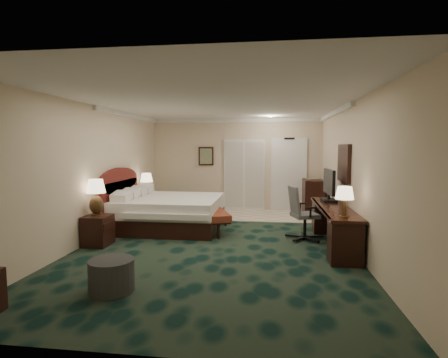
# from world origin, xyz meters

# --- Properties ---
(floor) EXTENTS (5.00, 7.50, 0.00)m
(floor) POSITION_xyz_m (0.00, 0.00, 0.00)
(floor) COLOR black
(floor) RESTS_ON ground
(ceiling) EXTENTS (5.00, 7.50, 0.00)m
(ceiling) POSITION_xyz_m (0.00, 0.00, 2.70)
(ceiling) COLOR silver
(ceiling) RESTS_ON wall_back
(wall_back) EXTENTS (5.00, 0.00, 2.70)m
(wall_back) POSITION_xyz_m (0.00, 3.75, 1.35)
(wall_back) COLOR beige
(wall_back) RESTS_ON ground
(wall_front) EXTENTS (5.00, 0.00, 2.70)m
(wall_front) POSITION_xyz_m (0.00, -3.75, 1.35)
(wall_front) COLOR beige
(wall_front) RESTS_ON ground
(wall_left) EXTENTS (0.00, 7.50, 2.70)m
(wall_left) POSITION_xyz_m (-2.50, 0.00, 1.35)
(wall_left) COLOR beige
(wall_left) RESTS_ON ground
(wall_right) EXTENTS (0.00, 7.50, 2.70)m
(wall_right) POSITION_xyz_m (2.50, 0.00, 1.35)
(wall_right) COLOR beige
(wall_right) RESTS_ON ground
(crown_molding) EXTENTS (5.00, 7.50, 0.10)m
(crown_molding) POSITION_xyz_m (0.00, 0.00, 2.65)
(crown_molding) COLOR white
(crown_molding) RESTS_ON wall_back
(tile_patch) EXTENTS (3.20, 1.70, 0.01)m
(tile_patch) POSITION_xyz_m (0.90, 2.90, 0.01)
(tile_patch) COLOR #C8AF8F
(tile_patch) RESTS_ON ground
(headboard) EXTENTS (0.12, 2.00, 1.40)m
(headboard) POSITION_xyz_m (-2.44, 1.00, 0.70)
(headboard) COLOR #4A1512
(headboard) RESTS_ON ground
(entry_door) EXTENTS (1.02, 0.06, 2.18)m
(entry_door) POSITION_xyz_m (1.55, 3.72, 1.05)
(entry_door) COLOR white
(entry_door) RESTS_ON ground
(closet_doors) EXTENTS (1.20, 0.06, 2.10)m
(closet_doors) POSITION_xyz_m (0.25, 3.71, 1.05)
(closet_doors) COLOR beige
(closet_doors) RESTS_ON ground
(wall_art) EXTENTS (0.45, 0.06, 0.55)m
(wall_art) POSITION_xyz_m (-0.90, 3.71, 1.60)
(wall_art) COLOR #4C675A
(wall_art) RESTS_ON wall_back
(wall_mirror) EXTENTS (0.05, 0.95, 0.75)m
(wall_mirror) POSITION_xyz_m (2.46, 0.60, 1.55)
(wall_mirror) COLOR white
(wall_mirror) RESTS_ON wall_right
(bed) EXTENTS (2.25, 2.09, 0.71)m
(bed) POSITION_xyz_m (-1.27, 1.16, 0.36)
(bed) COLOR white
(bed) RESTS_ON ground
(nightstand_near) EXTENTS (0.46, 0.53, 0.57)m
(nightstand_near) POSITION_xyz_m (-2.25, -0.44, 0.29)
(nightstand_near) COLOR black
(nightstand_near) RESTS_ON ground
(nightstand_far) EXTENTS (0.45, 0.51, 0.56)m
(nightstand_far) POSITION_xyz_m (-2.26, 2.32, 0.28)
(nightstand_far) COLOR black
(nightstand_far) RESTS_ON ground
(lamp_near) EXTENTS (0.44, 0.44, 0.69)m
(lamp_near) POSITION_xyz_m (-2.29, -0.39, 0.92)
(lamp_near) COLOR #301F0B
(lamp_near) RESTS_ON nightstand_near
(lamp_far) EXTENTS (0.36, 0.36, 0.63)m
(lamp_far) POSITION_xyz_m (-2.24, 2.26, 0.87)
(lamp_far) COLOR #301F0B
(lamp_far) RESTS_ON nightstand_far
(bed_bench) EXTENTS (0.94, 1.47, 0.47)m
(bed_bench) POSITION_xyz_m (-0.23, 0.93, 0.24)
(bed_bench) COLOR #682D0E
(bed_bench) RESTS_ON ground
(ottoman) EXTENTS (0.74, 0.74, 0.42)m
(ottoman) POSITION_xyz_m (-1.04, -2.43, 0.21)
(ottoman) COLOR #2D2D2D
(ottoman) RESTS_ON ground
(desk) EXTENTS (0.56, 2.58, 0.74)m
(desk) POSITION_xyz_m (2.20, 0.12, 0.37)
(desk) COLOR black
(desk) RESTS_ON ground
(tv) EXTENTS (0.11, 0.87, 0.67)m
(tv) POSITION_xyz_m (2.21, 0.78, 1.08)
(tv) COLOR black
(tv) RESTS_ON desk
(desk_lamp) EXTENTS (0.32, 0.32, 0.51)m
(desk_lamp) POSITION_xyz_m (2.17, -0.90, 1.00)
(desk_lamp) COLOR #301F0B
(desk_lamp) RESTS_ON desk
(desk_chair) EXTENTS (0.78, 0.76, 1.09)m
(desk_chair) POSITION_xyz_m (1.71, 0.50, 0.55)
(desk_chair) COLOR #535353
(desk_chair) RESTS_ON ground
(minibar) EXTENTS (0.51, 0.93, 0.98)m
(minibar) POSITION_xyz_m (2.19, 3.20, 0.49)
(minibar) COLOR black
(minibar) RESTS_ON ground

